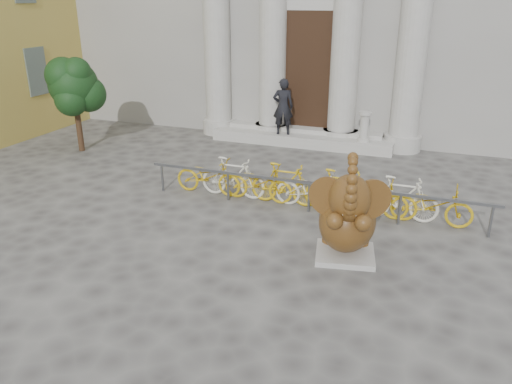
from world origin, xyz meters
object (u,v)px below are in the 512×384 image
(elephant_statue, at_px, (348,220))
(pedestrian, at_px, (283,107))
(bike_rack, at_px, (312,187))
(tree, at_px, (74,86))

(elephant_statue, height_order, pedestrian, pedestrian)
(elephant_statue, height_order, bike_rack, elephant_statue)
(bike_rack, distance_m, tree, 8.40)
(bike_rack, relative_size, pedestrian, 4.39)
(tree, distance_m, pedestrian, 6.53)
(bike_rack, bearing_deg, tree, 166.29)
(elephant_statue, bearing_deg, bike_rack, 108.54)
(elephant_statue, relative_size, bike_rack, 0.27)
(bike_rack, height_order, tree, tree)
(elephant_statue, xyz_separation_m, pedestrian, (-3.42, 6.99, 0.48))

